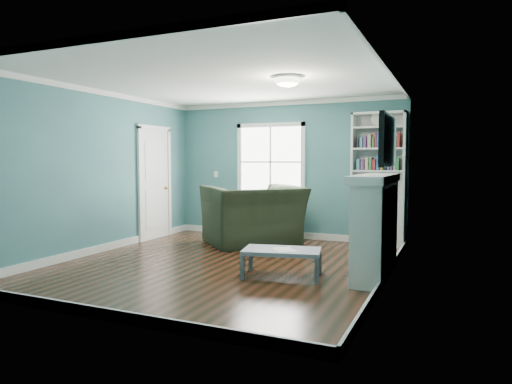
% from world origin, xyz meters
% --- Properties ---
extents(floor, '(5.00, 5.00, 0.00)m').
position_xyz_m(floor, '(0.00, 0.00, 0.00)').
color(floor, black).
rests_on(floor, ground).
extents(room_walls, '(5.00, 5.00, 5.00)m').
position_xyz_m(room_walls, '(0.00, 0.00, 1.58)').
color(room_walls, '#3B6670').
rests_on(room_walls, ground).
extents(trim, '(4.50, 5.00, 2.60)m').
position_xyz_m(trim, '(0.00, 0.00, 1.24)').
color(trim, white).
rests_on(trim, ground).
extents(window, '(1.40, 0.06, 1.50)m').
position_xyz_m(window, '(-0.30, 2.49, 1.45)').
color(window, white).
rests_on(window, room_walls).
extents(bookshelf, '(0.90, 0.35, 2.31)m').
position_xyz_m(bookshelf, '(1.77, 2.30, 0.92)').
color(bookshelf, silver).
rests_on(bookshelf, ground).
extents(fireplace, '(0.44, 1.58, 1.30)m').
position_xyz_m(fireplace, '(2.08, 0.20, 0.64)').
color(fireplace, black).
rests_on(fireplace, ground).
extents(tv, '(0.06, 1.10, 0.65)m').
position_xyz_m(tv, '(2.20, 0.20, 1.72)').
color(tv, black).
rests_on(tv, fireplace).
extents(door, '(0.12, 0.98, 2.17)m').
position_xyz_m(door, '(-2.22, 1.40, 1.07)').
color(door, silver).
rests_on(door, ground).
extents(ceiling_fixture, '(0.38, 0.38, 0.15)m').
position_xyz_m(ceiling_fixture, '(0.90, 0.10, 2.55)').
color(ceiling_fixture, white).
rests_on(ceiling_fixture, room_walls).
extents(light_switch, '(0.08, 0.01, 0.12)m').
position_xyz_m(light_switch, '(-1.50, 2.48, 1.20)').
color(light_switch, white).
rests_on(light_switch, room_walls).
extents(recliner, '(1.84, 1.85, 1.38)m').
position_xyz_m(recliner, '(-0.27, 1.60, 0.69)').
color(recliner, black).
rests_on(recliner, ground).
extents(coffee_table, '(1.06, 0.72, 0.35)m').
position_xyz_m(coffee_table, '(0.99, -0.32, 0.31)').
color(coffee_table, '#444C51').
rests_on(coffee_table, ground).
extents(paper_sheet, '(0.39, 0.40, 0.00)m').
position_xyz_m(paper_sheet, '(1.03, -0.36, 0.36)').
color(paper_sheet, white).
rests_on(paper_sheet, coffee_table).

